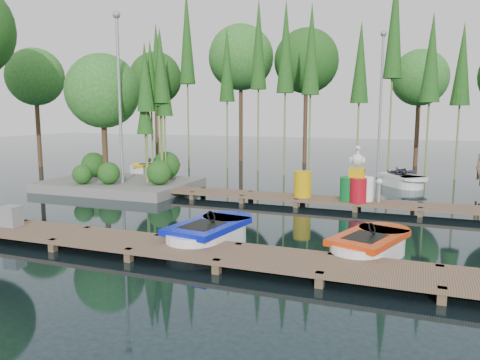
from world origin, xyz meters
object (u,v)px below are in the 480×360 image
(boat_yellow_far, at_px, (154,169))
(island, at_px, (116,115))
(boat_red, at_px, (369,247))
(yellow_barrel, at_px, (303,184))
(drum_cluster, at_px, (357,185))
(utility_cabinet, at_px, (12,216))
(boat_blue, at_px, (209,235))

(boat_yellow_far, bearing_deg, island, -93.41)
(boat_red, xyz_separation_m, yellow_barrel, (-2.88, 5.42, 0.51))
(boat_red, relative_size, boat_yellow_far, 0.98)
(boat_red, distance_m, drum_cluster, 5.39)
(utility_cabinet, height_order, drum_cluster, drum_cluster)
(boat_yellow_far, distance_m, yellow_barrel, 10.75)
(boat_yellow_far, relative_size, drum_cluster, 1.55)
(boat_blue, distance_m, utility_cabinet, 5.38)
(island, bearing_deg, yellow_barrel, -5.36)
(island, xyz_separation_m, boat_yellow_far, (-0.94, 4.47, -2.90))
(boat_blue, relative_size, utility_cabinet, 5.51)
(boat_red, bearing_deg, boat_blue, -154.44)
(boat_red, distance_m, utility_cabinet, 9.22)
(utility_cabinet, relative_size, drum_cluster, 0.29)
(island, xyz_separation_m, boat_blue, (7.47, -6.67, -2.90))
(island, height_order, yellow_barrel, island)
(drum_cluster, bearing_deg, yellow_barrel, 175.51)
(boat_blue, relative_size, yellow_barrel, 3.24)
(yellow_barrel, bearing_deg, drum_cluster, -4.49)
(boat_yellow_far, bearing_deg, utility_cabinet, -90.82)
(island, distance_m, yellow_barrel, 8.80)
(island, xyz_separation_m, utility_cabinet, (2.22, -7.79, -2.61))
(boat_yellow_far, distance_m, utility_cabinet, 12.66)
(boat_yellow_far, height_order, drum_cluster, drum_cluster)
(boat_red, bearing_deg, drum_cluster, 118.93)
(utility_cabinet, relative_size, yellow_barrel, 0.59)
(boat_blue, relative_size, drum_cluster, 1.60)
(boat_red, distance_m, yellow_barrel, 6.16)
(utility_cabinet, bearing_deg, yellow_barrel, 48.44)
(island, height_order, utility_cabinet, island)
(island, bearing_deg, boat_red, -28.80)
(island, distance_m, boat_red, 13.22)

